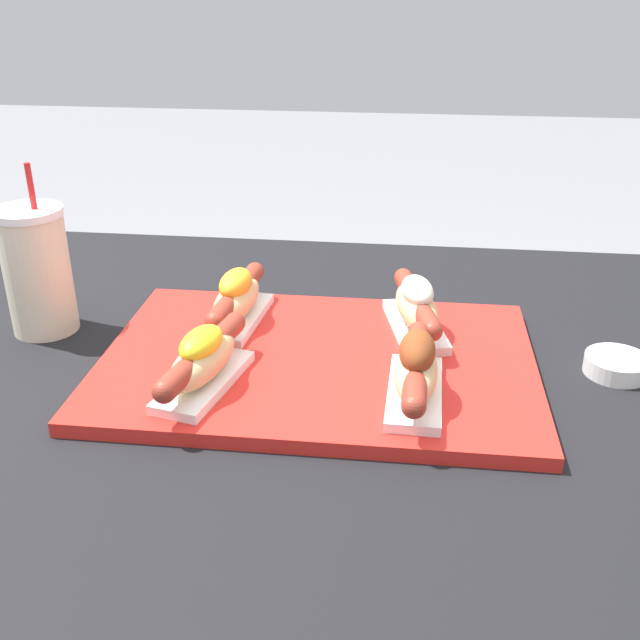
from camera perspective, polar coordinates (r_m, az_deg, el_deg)
patio_table at (r=1.18m, az=-2.30°, el=-19.73°), size 1.45×0.95×0.75m
serving_tray at (r=0.94m, az=-0.14°, el=-3.21°), size 0.54×0.37×0.02m
hot_dog_0 at (r=0.87m, az=-8.94°, el=-3.04°), size 0.09×0.19×0.07m
hot_dog_1 at (r=0.84m, az=7.33°, el=-3.78°), size 0.06×0.20×0.08m
hot_dog_2 at (r=1.02m, az=-6.38°, el=1.61°), size 0.08×0.20×0.08m
hot_dog_3 at (r=1.00m, az=7.35°, el=1.02°), size 0.09×0.19×0.07m
sauce_bowl at (r=1.00m, az=21.68°, el=-3.15°), size 0.08×0.08×0.02m
drink_cup at (r=1.08m, az=-20.73°, el=3.55°), size 0.09×0.09×0.23m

